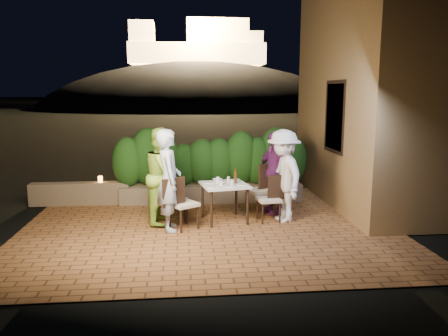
{
  "coord_description": "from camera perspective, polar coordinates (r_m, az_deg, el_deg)",
  "views": [
    {
      "loc": [
        -0.48,
        -7.62,
        2.54
      ],
      "look_at": [
        0.34,
        0.79,
        1.05
      ],
      "focal_mm": 35.0,
      "sensor_mm": 36.0,
      "label": 1
    }
  ],
  "objects": [
    {
      "name": "plate_front",
      "position": [
        8.29,
        1.0,
        -2.45
      ],
      "size": [
        0.2,
        0.2,
        0.01
      ],
      "primitive_type": "cylinder",
      "color": "white",
      "rests_on": "dining_table"
    },
    {
      "name": "beer_bottle",
      "position": [
        8.61,
        1.5,
        -1.02
      ],
      "size": [
        0.06,
        0.06,
        0.29
      ],
      "primitive_type": null,
      "color": "#4A270C",
      "rests_on": "dining_table"
    },
    {
      "name": "glass_nw",
      "position": [
        8.37,
        -0.34,
        -1.98
      ],
      "size": [
        0.06,
        0.06,
        0.11
      ],
      "primitive_type": "cylinder",
      "color": "silver",
      "rests_on": "dining_table"
    },
    {
      "name": "glass_sw",
      "position": [
        8.65,
        -0.8,
        -1.55
      ],
      "size": [
        0.07,
        0.07,
        0.12
      ],
      "primitive_type": "cylinder",
      "color": "silver",
      "rests_on": "dining_table"
    },
    {
      "name": "ground",
      "position": [
        8.06,
        -1.87,
        -8.54
      ],
      "size": [
        400.0,
        400.0,
        0.0
      ],
      "primitive_type": "plane",
      "color": "black",
      "rests_on": "ground"
    },
    {
      "name": "glass_se",
      "position": [
        8.74,
        0.59,
        -1.46
      ],
      "size": [
        0.06,
        0.06,
        0.11
      ],
      "primitive_type": "cylinder",
      "color": "silver",
      "rests_on": "dining_table"
    },
    {
      "name": "planter",
      "position": [
        10.22,
        -1.59,
        -3.25
      ],
      "size": [
        4.2,
        0.55,
        0.4
      ],
      "primitive_type": "cube",
      "color": "brown",
      "rests_on": "ground"
    },
    {
      "name": "fortress",
      "position": [
        68.14,
        -3.56,
        16.67
      ],
      "size": [
        26.0,
        8.0,
        8.0
      ],
      "primitive_type": null,
      "color": "#FFCC7A",
      "rests_on": "hill"
    },
    {
      "name": "parapet_lamp",
      "position": [
        10.29,
        -15.85,
        -1.43
      ],
      "size": [
        0.1,
        0.1,
        0.14
      ],
      "primitive_type": "cylinder",
      "color": "orange",
      "rests_on": "parapet"
    },
    {
      "name": "chair_left_back",
      "position": [
        8.68,
        -6.08,
        -4.17
      ],
      "size": [
        0.44,
        0.44,
        0.85
      ],
      "primitive_type": null,
      "rotation": [
        0.0,
        0.0,
        -0.13
      ],
      "color": "black",
      "rests_on": "ground"
    },
    {
      "name": "chair_left_front",
      "position": [
        8.17,
        -5.31,
        -4.54
      ],
      "size": [
        0.64,
        0.64,
        0.99
      ],
      "primitive_type": null,
      "rotation": [
        0.0,
        0.0,
        0.58
      ],
      "color": "black",
      "rests_on": "ground"
    },
    {
      "name": "diner_white",
      "position": [
        8.61,
        7.75,
        -1.02
      ],
      "size": [
        0.91,
        1.29,
        1.82
      ],
      "primitive_type": "imported",
      "rotation": [
        0.0,
        0.0,
        -1.35
      ],
      "color": "white",
      "rests_on": "ground"
    },
    {
      "name": "diner_green",
      "position": [
        8.51,
        -7.93,
        -0.99
      ],
      "size": [
        0.81,
        0.99,
        1.86
      ],
      "primitive_type": "imported",
      "rotation": [
        0.0,
        0.0,
        1.45
      ],
      "color": "#8CBB3A",
      "rests_on": "ground"
    },
    {
      "name": "hedge",
      "position": [
        10.07,
        -1.61,
        0.91
      ],
      "size": [
        4.0,
        0.7,
        1.1
      ],
      "primitive_type": null,
      "color": "#163A0F",
      "rests_on": "planter"
    },
    {
      "name": "chair_right_front",
      "position": [
        8.65,
        5.86,
        -3.97
      ],
      "size": [
        0.47,
        0.47,
        0.92
      ],
      "primitive_type": null,
      "rotation": [
        0.0,
        0.0,
        3.26
      ],
      "color": "black",
      "rests_on": "ground"
    },
    {
      "name": "plate_se",
      "position": [
        8.83,
        1.49,
        -1.67
      ],
      "size": [
        0.21,
        0.21,
        0.01
      ],
      "primitive_type": "cylinder",
      "color": "white",
      "rests_on": "dining_table"
    },
    {
      "name": "window_frame",
      "position": [
        9.71,
        14.35,
        6.5
      ],
      "size": [
        0.06,
        1.15,
        1.55
      ],
      "primitive_type": "cube",
      "color": "black",
      "rests_on": "building_wall"
    },
    {
      "name": "plate_nw",
      "position": [
        8.25,
        -1.35,
        -2.49
      ],
      "size": [
        0.23,
        0.23,
        0.01
      ],
      "primitive_type": "cylinder",
      "color": "white",
      "rests_on": "dining_table"
    },
    {
      "name": "plate_ne",
      "position": [
        8.47,
        2.48,
        -2.18
      ],
      "size": [
        0.23,
        0.23,
        0.01
      ],
      "primitive_type": "cylinder",
      "color": "white",
      "rests_on": "dining_table"
    },
    {
      "name": "bowl",
      "position": [
        8.84,
        -0.86,
        -1.55
      ],
      "size": [
        0.26,
        0.26,
        0.05
      ],
      "primitive_type": "imported",
      "rotation": [
        0.0,
        0.0,
        0.62
      ],
      "color": "white",
      "rests_on": "dining_table"
    },
    {
      "name": "dining_table",
      "position": [
        8.63,
        0.06,
        -4.53
      ],
      "size": [
        1.01,
        1.01,
        0.75
      ],
      "primitive_type": null,
      "rotation": [
        0.0,
        0.0,
        0.18
      ],
      "color": "white",
      "rests_on": "ground"
    },
    {
      "name": "glass_ne",
      "position": [
        8.44,
        1.06,
        -1.89
      ],
      "size": [
        0.06,
        0.06,
        0.1
      ],
      "primitive_type": "cylinder",
      "color": "silver",
      "rests_on": "dining_table"
    },
    {
      "name": "building_wall",
      "position": [
        10.45,
        17.66,
        9.31
      ],
      "size": [
        1.6,
        5.0,
        5.0
      ],
      "primitive_type": "cube",
      "color": "olive",
      "rests_on": "ground"
    },
    {
      "name": "window_pane",
      "position": [
        9.72,
        14.41,
        6.5
      ],
      "size": [
        0.08,
        1.0,
        1.4
      ],
      "primitive_type": "cube",
      "color": "black",
      "rests_on": "building_wall"
    },
    {
      "name": "hill",
      "position": [
        67.99,
        -3.43,
        4.45
      ],
      "size": [
        52.0,
        40.0,
        22.0
      ],
      "primitive_type": "ellipsoid",
      "color": "black",
      "rests_on": "ground"
    },
    {
      "name": "plate_sw",
      "position": [
        8.66,
        -1.96,
        -1.9
      ],
      "size": [
        0.23,
        0.23,
        0.01
      ],
      "primitive_type": "cylinder",
      "color": "white",
      "rests_on": "dining_table"
    },
    {
      "name": "terrace_floor",
      "position": [
        8.55,
        -2.09,
        -7.83
      ],
      "size": [
        7.0,
        6.0,
        0.15
      ],
      "primitive_type": "cube",
      "color": "brown",
      "rests_on": "ground"
    },
    {
      "name": "diner_purple",
      "position": [
        9.15,
        6.55,
        -0.6
      ],
      "size": [
        0.83,
        1.1,
        1.74
      ],
      "primitive_type": "imported",
      "rotation": [
        0.0,
        0.0,
        -1.11
      ],
      "color": "#69246E",
      "rests_on": "ground"
    },
    {
      "name": "chair_right_back",
      "position": [
        9.12,
        4.7,
        -2.81
      ],
      "size": [
        0.65,
        0.65,
        1.05
      ],
      "primitive_type": null,
      "rotation": [
        0.0,
        0.0,
        3.58
      ],
      "color": "black",
      "rests_on": "ground"
    },
    {
      "name": "parapet",
      "position": [
        10.45,
        -18.26,
        -3.18
      ],
      "size": [
        2.2,
        0.3,
        0.5
      ],
      "primitive_type": "cube",
      "color": "brown",
      "rests_on": "ground"
    },
    {
      "name": "diner_blue",
      "position": [
        8.04,
        -7.2,
        -1.58
      ],
      "size": [
        0.53,
        0.73,
        1.88
      ],
      "primitive_type": "imported",
      "rotation": [
        0.0,
        0.0,
        1.69
      ],
      "color": "#9EB3CB",
      "rests_on": "ground"
    },
    {
      "name": "plate_centre",
      "position": [
        8.57,
        -0.15,
        -2.03
      ],
      "size": [
        0.21,
        0.21,
        0.01
      ],
      "primitive_type": "cylinder",
      "color": "white",
      "rests_on": "dining_table"
    }
  ]
}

